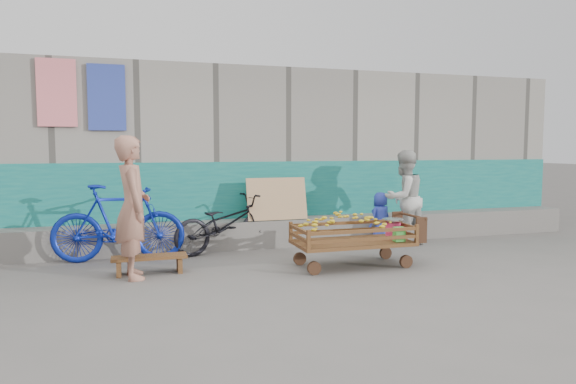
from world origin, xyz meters
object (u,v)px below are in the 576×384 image
object	(u,v)px
bicycle_dark	(225,224)
bicycle_blue	(118,223)
vendor_man	(133,207)
child	(381,218)
banana_cart	(351,230)
woman	(404,198)
bench	(150,260)

from	to	relation	value
bicycle_dark	bicycle_blue	bearing A→B (deg)	78.37
vendor_man	child	xyz separation A→B (m)	(4.03, 1.14, -0.45)
bicycle_dark	banana_cart	bearing A→B (deg)	-153.75
banana_cart	vendor_man	bearing A→B (deg)	174.91
vendor_man	bicycle_dark	size ratio (longest dim) A/B	1.04
banana_cart	child	size ratio (longest dim) A/B	1.98
woman	bicycle_blue	world-z (taller)	woman
bench	bicycle_blue	xyz separation A→B (m)	(-0.39, 0.87, 0.38)
banana_cart	vendor_man	distance (m)	2.89
woman	bicycle_blue	distance (m)	4.55
banana_cart	bicycle_dark	world-z (taller)	bicycle_dark
bicycle_blue	bench	bearing A→B (deg)	-150.27
bench	woman	world-z (taller)	woman
bicycle_dark	child	bearing A→B (deg)	-110.39
bicycle_blue	banana_cart	bearing A→B (deg)	-107.16
woman	bicycle_blue	xyz separation A→B (m)	(-4.55, 0.09, -0.24)
vendor_man	bicycle_dark	world-z (taller)	vendor_man
banana_cart	bicycle_dark	xyz separation A→B (m)	(-1.47, 1.47, -0.06)
child	bicycle_dark	world-z (taller)	bicycle_dark
bench	vendor_man	bearing A→B (deg)	-141.96
child	bicycle_blue	size ratio (longest dim) A/B	0.48
child	bicycle_blue	xyz separation A→B (m)	(-4.23, -0.12, 0.12)
bicycle_blue	vendor_man	bearing A→B (deg)	-163.59
banana_cart	bicycle_blue	world-z (taller)	bicycle_blue
child	bench	bearing A→B (deg)	-5.86
banana_cart	bicycle_dark	bearing A→B (deg)	135.02
vendor_man	woman	distance (m)	4.45
woman	bicycle_blue	bearing A→B (deg)	-15.54
woman	bicycle_blue	size ratio (longest dim) A/B	0.86
bicycle_blue	child	bearing A→B (deg)	-82.79
bicycle_blue	bicycle_dark	bearing A→B (deg)	-77.31
woman	bicycle_dark	world-z (taller)	woman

